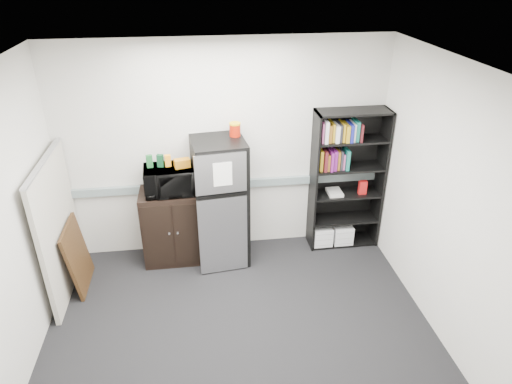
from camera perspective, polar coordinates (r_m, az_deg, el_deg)
floor at (r=4.90m, az=-1.81°, el=-17.69°), size 4.00×4.00×0.00m
wall_back at (r=5.62m, az=-3.95°, el=5.20°), size 4.00×0.02×2.70m
wall_right at (r=4.66m, az=23.17°, el=-2.07°), size 0.02×3.50×2.70m
wall_left at (r=4.38m, az=-29.24°, el=-5.52°), size 0.02×3.50×2.70m
ceiling at (r=3.54m, az=-2.47°, el=14.76°), size 4.00×3.50×0.02m
electrical_raceway at (r=5.78m, az=-3.79°, el=0.96°), size 3.92×0.05×0.10m
wall_note at (r=5.53m, az=-7.66°, el=6.87°), size 0.14×0.00×0.10m
bookshelf at (r=5.89m, az=11.09°, el=1.80°), size 0.90×0.34×1.85m
cubicle_partition at (r=5.48m, az=-23.47°, el=-4.14°), size 0.06×1.30×1.62m
cabinet at (r=5.79m, az=-10.18°, el=-4.16°), size 0.77×0.51×0.96m
microwave at (r=5.47m, az=-10.73°, el=1.49°), size 0.62×0.44×0.33m
snack_box_a at (r=5.42m, az=-13.18°, el=3.76°), size 0.08×0.06×0.15m
snack_box_b at (r=5.41m, az=-11.88°, el=3.85°), size 0.08×0.06×0.15m
snack_box_c at (r=5.41m, az=-10.97°, el=3.87°), size 0.08×0.06×0.14m
snack_bag at (r=5.36m, az=-9.22°, el=3.57°), size 0.20×0.14×0.10m
refrigerator at (r=5.55m, az=-4.44°, el=-1.36°), size 0.67×0.69×1.61m
coffee_can at (r=5.31m, az=-2.65°, el=7.93°), size 0.13×0.13×0.18m
framed_poster at (r=5.66m, az=-21.39°, el=-7.47°), size 0.14×0.64×0.82m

